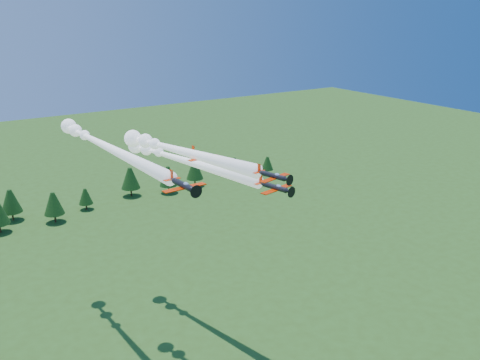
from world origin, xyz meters
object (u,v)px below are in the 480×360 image
plane_lead (176,150)px  plane_right (181,159)px  plane_slot (203,156)px  plane_left (103,145)px

plane_lead → plane_right: (8.25, 14.40, -6.71)m
plane_lead → plane_right: 17.90m
plane_slot → plane_right: bearing=70.3°
plane_lead → plane_left: 19.21m
plane_left → plane_slot: size_ratio=8.55×
plane_left → plane_slot: bearing=-65.4°
plane_left → plane_slot: plane_slot is taller
plane_left → plane_slot: (11.89, -22.67, 0.87)m
plane_lead → plane_left: (-9.08, 16.87, -1.32)m
plane_slot → plane_left: bearing=113.1°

